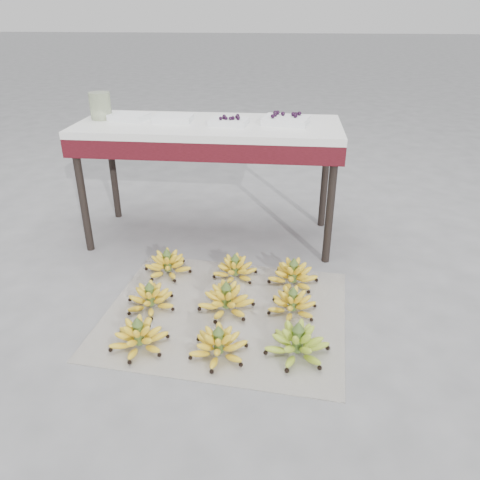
# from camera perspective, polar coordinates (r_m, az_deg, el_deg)

# --- Properties ---
(ground) EXTENTS (60.00, 60.00, 0.00)m
(ground) POSITION_cam_1_polar(r_m,az_deg,el_deg) (2.56, -3.41, -8.40)
(ground) COLOR slate
(ground) RESTS_ON ground
(newspaper_mat) EXTENTS (1.34, 1.16, 0.01)m
(newspaper_mat) POSITION_cam_1_polar(r_m,az_deg,el_deg) (2.52, -1.78, -8.84)
(newspaper_mat) COLOR white
(newspaper_mat) RESTS_ON ground
(bunch_front_left) EXTENTS (0.32, 0.32, 0.17)m
(bunch_front_left) POSITION_cam_1_polar(r_m,az_deg,el_deg) (2.31, -12.22, -11.43)
(bunch_front_left) COLOR yellow
(bunch_front_left) RESTS_ON newspaper_mat
(bunch_front_center) EXTENTS (0.35, 0.35, 0.17)m
(bunch_front_center) POSITION_cam_1_polar(r_m,az_deg,el_deg) (2.21, -2.62, -12.66)
(bunch_front_center) COLOR yellow
(bunch_front_center) RESTS_ON newspaper_mat
(bunch_front_right) EXTENTS (0.31, 0.31, 0.18)m
(bunch_front_right) POSITION_cam_1_polar(r_m,az_deg,el_deg) (2.23, 7.00, -12.37)
(bunch_front_right) COLOR #7DB82D
(bunch_front_right) RESTS_ON newspaper_mat
(bunch_mid_left) EXTENTS (0.35, 0.35, 0.16)m
(bunch_mid_left) POSITION_cam_1_polar(r_m,az_deg,el_deg) (2.57, -10.86, -7.03)
(bunch_mid_left) COLOR yellow
(bunch_mid_left) RESTS_ON newspaper_mat
(bunch_mid_center) EXTENTS (0.33, 0.33, 0.18)m
(bunch_mid_center) POSITION_cam_1_polar(r_m,az_deg,el_deg) (2.50, -1.67, -7.33)
(bunch_mid_center) COLOR yellow
(bunch_mid_center) RESTS_ON newspaper_mat
(bunch_mid_right) EXTENTS (0.28, 0.28, 0.16)m
(bunch_mid_right) POSITION_cam_1_polar(r_m,az_deg,el_deg) (2.50, 6.41, -7.71)
(bunch_mid_right) COLOR yellow
(bunch_mid_right) RESTS_ON newspaper_mat
(bunch_back_left) EXTENTS (0.37, 0.37, 0.17)m
(bunch_back_left) POSITION_cam_1_polar(r_m,az_deg,el_deg) (2.87, -8.81, -2.97)
(bunch_back_left) COLOR yellow
(bunch_back_left) RESTS_ON newspaper_mat
(bunch_back_center) EXTENTS (0.27, 0.27, 0.16)m
(bunch_back_center) POSITION_cam_1_polar(r_m,az_deg,el_deg) (2.80, -0.60, -3.55)
(bunch_back_center) COLOR yellow
(bunch_back_center) RESTS_ON newspaper_mat
(bunch_back_right) EXTENTS (0.29, 0.29, 0.18)m
(bunch_back_right) POSITION_cam_1_polar(r_m,az_deg,el_deg) (2.74, 6.50, -4.27)
(bunch_back_right) COLOR yellow
(bunch_back_right) RESTS_ON newspaper_mat
(vendor_table) EXTENTS (1.67, 0.67, 0.80)m
(vendor_table) POSITION_cam_1_polar(r_m,az_deg,el_deg) (3.09, -3.80, 12.39)
(vendor_table) COLOR black
(vendor_table) RESTS_ON ground
(tray_far_left) EXTENTS (0.27, 0.22, 0.04)m
(tray_far_left) POSITION_cam_1_polar(r_m,az_deg,el_deg) (3.23, -13.34, 14.41)
(tray_far_left) COLOR silver
(tray_far_left) RESTS_ON vendor_table
(tray_left) EXTENTS (0.24, 0.17, 0.04)m
(tray_left) POSITION_cam_1_polar(r_m,az_deg,el_deg) (3.12, -8.13, 14.46)
(tray_left) COLOR silver
(tray_left) RESTS_ON vendor_table
(tray_right) EXTENTS (0.25, 0.20, 0.06)m
(tray_right) POSITION_cam_1_polar(r_m,az_deg,el_deg) (3.01, -1.33, 14.27)
(tray_right) COLOR silver
(tray_right) RESTS_ON vendor_table
(tray_far_right) EXTENTS (0.31, 0.25, 0.07)m
(tray_far_right) POSITION_cam_1_polar(r_m,az_deg,el_deg) (3.04, 5.62, 14.37)
(tray_far_right) COLOR silver
(tray_far_right) RESTS_ON vendor_table
(glass_jar) EXTENTS (0.16, 0.16, 0.17)m
(glass_jar) POSITION_cam_1_polar(r_m,az_deg,el_deg) (3.28, -16.65, 15.40)
(glass_jar) COLOR beige
(glass_jar) RESTS_ON vendor_table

